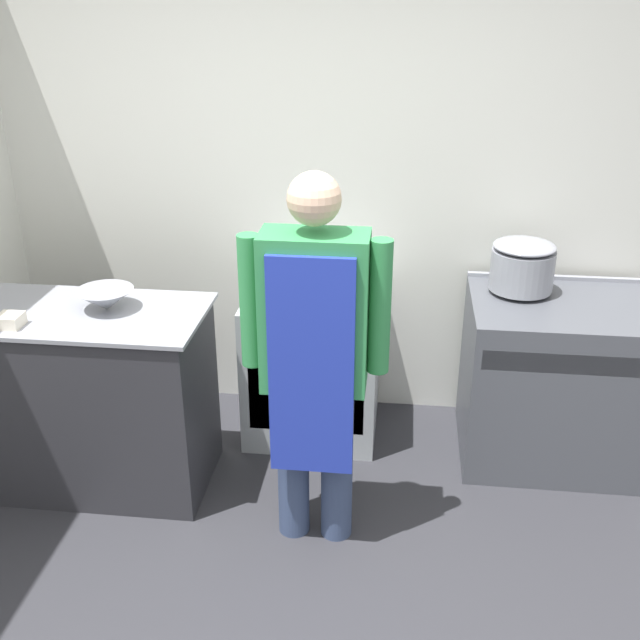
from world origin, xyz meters
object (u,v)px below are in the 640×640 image
object	(u,v)px
stove	(553,380)
mixing_bowl	(106,299)
person_cook	(314,348)
plastic_tub	(10,321)
stock_pot	(522,265)
fridge_unit	(313,365)

from	to	relation	value
stove	mixing_bowl	size ratio (longest dim) A/B	3.37
person_cook	plastic_tub	world-z (taller)	person_cook
plastic_tub	stock_pot	bearing A→B (deg)	19.37
mixing_bowl	stock_pot	world-z (taller)	stock_pot
fridge_unit	person_cook	world-z (taller)	person_cook
person_cook	plastic_tub	xyz separation A→B (m)	(-1.36, 0.10, 0.00)
stove	mixing_bowl	bearing A→B (deg)	-168.17
stove	mixing_bowl	world-z (taller)	mixing_bowl
fridge_unit	plastic_tub	world-z (taller)	plastic_tub
person_cook	fridge_unit	bearing A→B (deg)	97.71
plastic_tub	person_cook	bearing A→B (deg)	-4.33
mixing_bowl	stock_pot	xyz separation A→B (m)	(1.96, 0.58, 0.04)
stove	stock_pot	xyz separation A→B (m)	(-0.20, 0.12, 0.58)
stove	stock_pot	bearing A→B (deg)	148.31
stock_pot	fridge_unit	bearing A→B (deg)	-177.74
stove	mixing_bowl	distance (m)	2.27
stove	stock_pot	distance (m)	0.62
mixing_bowl	plastic_tub	distance (m)	0.42
fridge_unit	plastic_tub	distance (m)	1.56
stove	person_cook	xyz separation A→B (m)	(-1.14, -0.79, 0.51)
stove	plastic_tub	world-z (taller)	plastic_tub
stove	stock_pot	size ratio (longest dim) A/B	2.83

